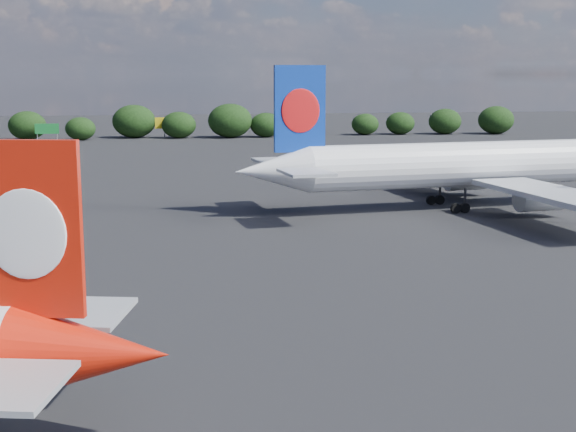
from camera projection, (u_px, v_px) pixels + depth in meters
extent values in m
plane|color=black|center=(89.00, 217.00, 96.78)|extent=(500.00, 500.00, 0.00)
cone|color=red|center=(92.00, 353.00, 36.54)|extent=(7.99, 6.03, 4.46)
cube|color=red|center=(28.00, 230.00, 35.71)|extent=(4.87, 1.60, 8.03)
ellipsoid|color=white|center=(26.00, 234.00, 35.48)|extent=(3.68, 1.06, 4.10)
ellipsoid|color=white|center=(30.00, 232.00, 36.00)|extent=(3.68, 1.06, 4.10)
cube|color=#ADB0B5|center=(10.00, 386.00, 31.77)|extent=(5.17, 6.15, 0.27)
cube|color=#ADB0B5|center=(87.00, 313.00, 41.41)|extent=(5.17, 6.15, 0.27)
cylinder|color=white|center=(469.00, 164.00, 102.45)|extent=(43.52, 10.32, 5.68)
cone|color=white|center=(272.00, 171.00, 95.26)|extent=(9.65, 6.63, 5.68)
cube|color=#0D3195|center=(300.00, 109.00, 94.93)|extent=(6.27, 1.24, 10.22)
ellipsoid|color=red|center=(301.00, 111.00, 94.64)|extent=(4.77, 0.74, 5.22)
ellipsoid|color=red|center=(299.00, 110.00, 95.29)|extent=(4.77, 0.74, 5.22)
cube|color=#ADB0B5|center=(306.00, 172.00, 89.90)|extent=(5.82, 7.33, 0.34)
cube|color=#ADB0B5|center=(277.00, 161.00, 101.71)|extent=(5.82, 7.33, 0.34)
cube|color=#ADB0B5|center=(552.00, 194.00, 89.43)|extent=(9.80, 23.38, 0.62)
cube|color=#ADB0B5|center=(433.00, 165.00, 117.35)|extent=(9.80, 23.38, 0.62)
cylinder|color=#ADB0B5|center=(540.00, 198.00, 95.68)|extent=(5.98, 3.66, 3.07)
cube|color=#ADB0B5|center=(540.00, 192.00, 95.54)|extent=(2.52, 0.61, 1.36)
cylinder|color=#ADB0B5|center=(465.00, 179.00, 112.86)|extent=(5.98, 3.66, 3.07)
cube|color=#ADB0B5|center=(466.00, 174.00, 112.72)|extent=(2.52, 0.61, 1.36)
cylinder|color=black|center=(465.00, 199.00, 99.30)|extent=(0.35, 0.35, 2.84)
cylinder|color=black|center=(465.00, 208.00, 99.48)|extent=(1.30, 0.64, 1.25)
cylinder|color=black|center=(456.00, 208.00, 99.14)|extent=(1.30, 0.64, 1.25)
cylinder|color=black|center=(440.00, 192.00, 105.74)|extent=(0.35, 0.35, 2.84)
cylinder|color=black|center=(440.00, 200.00, 105.93)|extent=(1.30, 0.64, 1.25)
cylinder|color=black|center=(431.00, 200.00, 105.58)|extent=(1.30, 0.64, 1.25)
cube|color=#146427|center=(47.00, 129.00, 205.62)|extent=(6.00, 0.30, 2.60)
cylinder|color=gray|center=(37.00, 137.00, 205.58)|extent=(0.20, 0.20, 2.00)
cylinder|color=gray|center=(57.00, 137.00, 206.44)|extent=(0.20, 0.20, 2.00)
cube|color=gold|center=(164.00, 123.00, 216.43)|extent=(5.00, 0.30, 3.00)
cylinder|color=gray|center=(165.00, 133.00, 216.91)|extent=(0.30, 0.30, 2.50)
ellipsoid|color=black|center=(27.00, 126.00, 209.36)|extent=(9.79, 8.29, 7.53)
ellipsoid|color=black|center=(80.00, 129.00, 208.64)|extent=(7.81, 6.61, 6.01)
ellipsoid|color=black|center=(134.00, 121.00, 216.03)|extent=(11.60, 9.82, 8.92)
ellipsoid|color=black|center=(179.00, 125.00, 215.19)|extent=(9.25, 7.82, 7.11)
ellipsoid|color=black|center=(230.00, 121.00, 216.50)|extent=(11.97, 10.13, 9.21)
ellipsoid|color=black|center=(266.00, 125.00, 218.56)|extent=(8.70, 7.37, 6.70)
ellipsoid|color=black|center=(304.00, 125.00, 224.77)|extent=(7.68, 6.50, 5.91)
ellipsoid|color=black|center=(365.00, 124.00, 226.99)|extent=(7.84, 6.63, 6.03)
ellipsoid|color=black|center=(400.00, 123.00, 228.68)|extent=(8.32, 7.04, 6.40)
ellipsoid|color=black|center=(445.00, 121.00, 229.71)|extent=(9.48, 8.02, 7.29)
ellipsoid|color=black|center=(496.00, 120.00, 230.13)|extent=(10.44, 8.83, 8.03)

